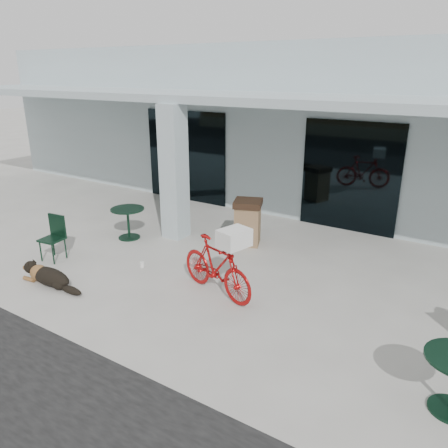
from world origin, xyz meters
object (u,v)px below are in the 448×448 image
Objects in this scene: bicycle at (216,267)px; cafe_chair_near at (52,239)px; dog at (50,276)px; cafe_table_near at (128,223)px; trash_receptacle at (248,222)px.

cafe_chair_near is at bearing 114.70° from bicycle.
bicycle is at bearing 21.32° from dog.
bicycle is 3.15m from dog.
trash_receptacle is at bearing 25.34° from cafe_table_near.
trash_receptacle reaches higher than cafe_chair_near.
cafe_table_near is 2.85m from trash_receptacle.
dog is at bearing -79.06° from cafe_table_near.
dog is 2.64m from cafe_table_near.
dog is at bearing -118.57° from trash_receptacle.
cafe_table_near is (-0.50, 2.58, 0.18)m from dog.
bicycle is 3.51m from cafe_table_near.
dog is 1.10× the size of trash_receptacle.
dog is (-2.80, -1.40, -0.34)m from bicycle.
bicycle reaches higher than dog.
cafe_chair_near is at bearing -134.98° from trash_receptacle.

